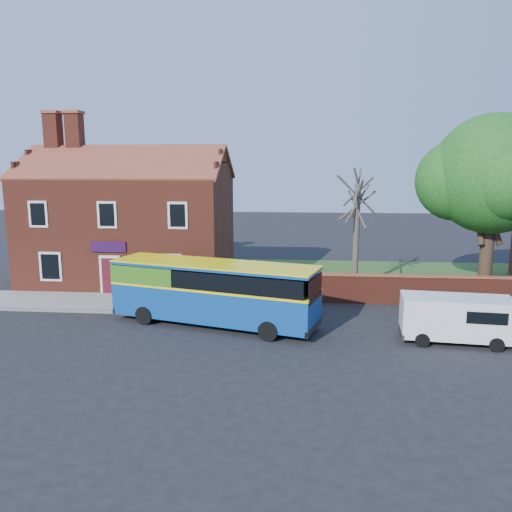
# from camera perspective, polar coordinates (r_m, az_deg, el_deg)

# --- Properties ---
(ground) EXTENTS (120.00, 120.00, 0.00)m
(ground) POSITION_cam_1_polar(r_m,az_deg,el_deg) (21.00, -5.47, -10.08)
(ground) COLOR black
(ground) RESTS_ON ground
(pavement) EXTENTS (18.00, 3.50, 0.12)m
(pavement) POSITION_cam_1_polar(r_m,az_deg,el_deg) (28.22, -17.47, -5.05)
(pavement) COLOR gray
(pavement) RESTS_ON ground
(kerb) EXTENTS (18.00, 0.15, 0.14)m
(kerb) POSITION_cam_1_polar(r_m,az_deg,el_deg) (26.67, -18.90, -5.99)
(kerb) COLOR slate
(kerb) RESTS_ON ground
(grass_strip) EXTENTS (26.00, 12.00, 0.04)m
(grass_strip) POSITION_cam_1_polar(r_m,az_deg,el_deg) (34.44, 20.63, -2.57)
(grass_strip) COLOR #426B28
(grass_strip) RESTS_ON ground
(shop_building) EXTENTS (12.30, 8.13, 10.50)m
(shop_building) POSITION_cam_1_polar(r_m,az_deg,el_deg) (32.88, -14.03, 3.21)
(shop_building) COLOR maroon
(shop_building) RESTS_ON ground
(boundary_wall) EXTENTS (22.00, 0.38, 1.60)m
(boundary_wall) POSITION_cam_1_polar(r_m,az_deg,el_deg) (28.69, 23.89, -3.66)
(boundary_wall) COLOR maroon
(boundary_wall) RESTS_ON ground
(bus) EXTENTS (9.91, 5.02, 2.93)m
(bus) POSITION_cam_1_polar(r_m,az_deg,el_deg) (23.16, -5.50, -3.81)
(bus) COLOR #0D4393
(bus) RESTS_ON ground
(van_near) EXTENTS (4.58, 2.21, 1.94)m
(van_near) POSITION_cam_1_polar(r_m,az_deg,el_deg) (22.47, 21.95, -6.52)
(van_near) COLOR white
(van_near) RESTS_ON ground
(large_tree) EXTENTS (8.29, 6.56, 10.12)m
(large_tree) POSITION_cam_1_polar(r_m,az_deg,el_deg) (30.76, 25.45, 8.06)
(large_tree) COLOR black
(large_tree) RESTS_ON ground
(bare_tree) EXTENTS (2.56, 3.04, 6.82)m
(bare_tree) POSITION_cam_1_polar(r_m,az_deg,el_deg) (29.76, 11.39, 2.76)
(bare_tree) COLOR #4C4238
(bare_tree) RESTS_ON ground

